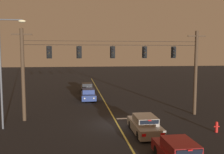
% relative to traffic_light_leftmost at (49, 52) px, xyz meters
% --- Properties ---
extents(ground_plane, '(180.00, 180.00, 0.00)m').
position_rel_traffic_light_leftmost_xyz_m(ground_plane, '(5.81, -2.23, -6.13)').
color(ground_plane, black).
extents(lane_centre_stripe, '(0.14, 60.00, 0.01)m').
position_rel_traffic_light_leftmost_xyz_m(lane_centre_stripe, '(5.81, 6.02, -6.13)').
color(lane_centre_stripe, '#D1C64C').
rests_on(lane_centre_stripe, ground).
extents(stop_bar_paint, '(3.40, 0.36, 0.01)m').
position_rel_traffic_light_leftmost_xyz_m(stop_bar_paint, '(7.71, -0.58, -6.13)').
color(stop_bar_paint, silver).
rests_on(stop_bar_paint, ground).
extents(signal_span_assembly, '(18.02, 0.32, 8.18)m').
position_rel_traffic_light_leftmost_xyz_m(signal_span_assembly, '(5.81, 0.02, -1.88)').
color(signal_span_assembly, '#423021').
rests_on(signal_span_assembly, ground).
extents(traffic_light_leftmost, '(0.48, 0.41, 1.22)m').
position_rel_traffic_light_leftmost_xyz_m(traffic_light_leftmost, '(0.00, 0.00, 0.00)').
color(traffic_light_leftmost, black).
extents(traffic_light_left_inner, '(0.48, 0.41, 1.22)m').
position_rel_traffic_light_leftmost_xyz_m(traffic_light_left_inner, '(2.66, 0.00, 0.00)').
color(traffic_light_left_inner, black).
extents(traffic_light_centre, '(0.48, 0.41, 1.22)m').
position_rel_traffic_light_leftmost_xyz_m(traffic_light_centre, '(5.74, 0.00, 0.00)').
color(traffic_light_centre, black).
extents(traffic_light_right_inner, '(0.48, 0.41, 1.22)m').
position_rel_traffic_light_leftmost_xyz_m(traffic_light_right_inner, '(8.80, 0.00, 0.00)').
color(traffic_light_right_inner, black).
extents(traffic_light_rightmost, '(0.48, 0.41, 1.22)m').
position_rel_traffic_light_leftmost_xyz_m(traffic_light_rightmost, '(11.65, 0.00, 0.00)').
color(traffic_light_rightmost, black).
extents(car_waiting_near_lane, '(1.80, 4.33, 1.39)m').
position_rel_traffic_light_leftmost_xyz_m(car_waiting_near_lane, '(7.45, -5.04, -5.48)').
color(car_waiting_near_lane, gray).
rests_on(car_waiting_near_lane, ground).
extents(car_oncoming_lead, '(1.80, 4.42, 1.39)m').
position_rel_traffic_light_leftmost_xyz_m(car_oncoming_lead, '(3.87, 9.26, -5.48)').
color(car_oncoming_lead, navy).
rests_on(car_oncoming_lead, ground).
extents(car_oncoming_trailing, '(1.80, 4.42, 1.39)m').
position_rel_traffic_light_leftmost_xyz_m(car_oncoming_trailing, '(3.96, 15.62, -5.48)').
color(car_oncoming_trailing, black).
rests_on(car_oncoming_trailing, ground).
extents(car_waiting_second_near, '(1.80, 4.33, 1.39)m').
position_rel_traffic_light_leftmost_xyz_m(car_waiting_second_near, '(7.85, -10.48, -5.48)').
color(car_waiting_second_near, maroon).
rests_on(car_waiting_second_near, ground).
extents(street_lamp_corner, '(2.11, 0.30, 8.74)m').
position_rel_traffic_light_leftmost_xyz_m(street_lamp_corner, '(-3.20, -2.31, -0.93)').
color(street_lamp_corner, '#4C4F54').
rests_on(street_lamp_corner, ground).
extents(fire_hydrant, '(0.44, 0.22, 0.84)m').
position_rel_traffic_light_leftmost_xyz_m(fire_hydrant, '(12.97, -5.52, -5.69)').
color(fire_hydrant, red).
rests_on(fire_hydrant, ground).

